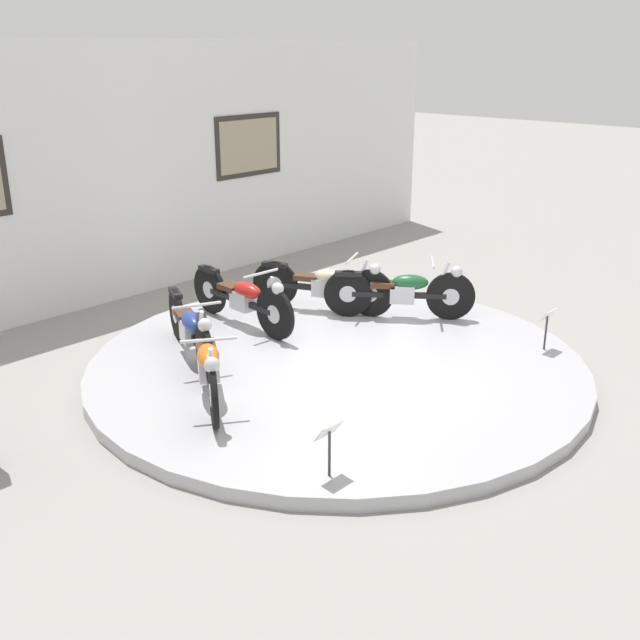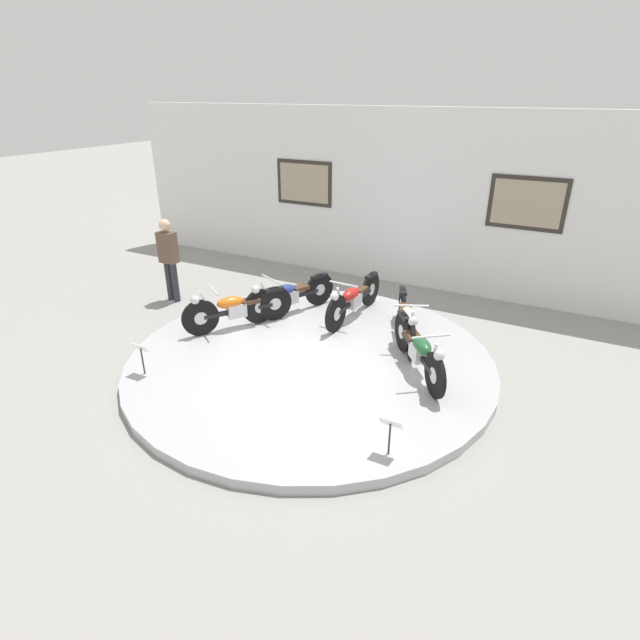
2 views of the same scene
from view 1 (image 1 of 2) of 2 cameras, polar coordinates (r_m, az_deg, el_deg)
ground_plane at (r=8.73m, az=1.29°, el=-3.85°), size 60.00×60.00×0.00m
display_platform at (r=8.70m, az=1.29°, el=-3.43°), size 5.70×5.70×0.14m
back_wall at (r=11.34m, az=-15.01°, el=10.76°), size 14.00×0.22×3.66m
motorcycle_orange at (r=7.69m, az=-8.53°, el=-3.24°), size 1.18×1.66×0.79m
motorcycle_blue at (r=8.66m, az=-9.84°, el=-0.60°), size 0.86×1.83×0.79m
motorcycle_red at (r=9.61m, az=-5.91°, el=1.75°), size 0.54×2.01×0.81m
motorcycle_cream at (r=10.10m, az=0.36°, el=2.75°), size 0.89×1.83×0.80m
motorcycle_green at (r=9.91m, az=6.29°, el=2.27°), size 1.26×1.61×0.80m
info_placard_front_left at (r=6.26m, az=0.73°, el=-8.92°), size 0.26×0.11×0.51m
info_placard_front_centre at (r=9.21m, az=16.91°, el=-0.04°), size 0.26×0.11×0.51m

